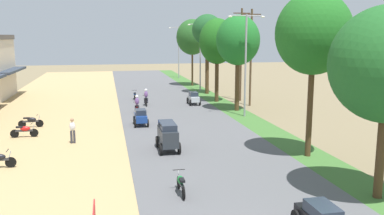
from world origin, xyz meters
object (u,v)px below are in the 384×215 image
Objects in this scene: parked_motorbike_second at (25,130)px; motorbike_ahead_second at (181,183)px; motorbike_ahead_third at (137,105)px; motorbike_ahead_fifth at (135,95)px; motorbike_ahead_fourth at (146,98)px; median_tree_fourth at (217,42)px; utility_pole_near at (251,56)px; streetlamp_near at (246,59)px; car_van_charcoal at (168,135)px; median_tree_sixth at (192,37)px; parked_motorbike_third at (31,121)px; median_tree_fifth at (207,31)px; car_hatchback_silver at (194,98)px; car_hatchback_blue at (141,117)px; utility_pole_far at (241,53)px; streetlamp_far at (179,49)px; pedestrian_on_shoulder at (72,129)px; median_tree_second at (314,34)px; median_tree_third at (238,41)px; streetlamp_mid at (200,52)px.

motorbike_ahead_second reaches higher than parked_motorbike_second.
motorbike_ahead_fifth is (0.36, 8.18, -0.28)m from motorbike_ahead_third.
motorbike_ahead_fifth is at bearing 100.99° from motorbike_ahead_fourth.
median_tree_fourth is 0.91× the size of utility_pole_near.
streetlamp_near reaches higher than car_van_charcoal.
utility_pole_near reaches higher than median_tree_sixth.
median_tree_fourth is 10.42m from motorbike_ahead_fifth.
median_tree_fifth is at bearing 41.08° from parked_motorbike_third.
motorbike_ahead_third reaches higher than motorbike_ahead_second.
car_van_charcoal is at bearing -107.20° from car_hatchback_silver.
parked_motorbike_second is at bearing 150.13° from car_van_charcoal.
parked_motorbike_second is 0.90× the size of car_hatchback_blue.
motorbike_ahead_fifth is at bearing -161.73° from median_tree_fifth.
median_tree_sixth is at bearing 89.89° from streetlamp_near.
utility_pole_far reaches higher than parked_motorbike_second.
streetlamp_far is 23.39m from motorbike_ahead_fifth.
parked_motorbike_second is 0.22× the size of streetlamp_far.
utility_pole_far is (15.99, 14.75, 4.01)m from pedestrian_on_shoulder.
car_hatchback_blue is 1.11× the size of motorbike_ahead_fourth.
median_tree_fifth is at bearing 74.18° from motorbike_ahead_second.
parked_motorbike_second is 0.20× the size of median_tree_second.
motorbike_ahead_third is at bearing 178.51° from median_tree_third.
motorbike_ahead_second is at bearing -102.46° from median_tree_sixth.
parked_motorbike_third is at bearing -151.69° from median_tree_fourth.
streetlamp_mid is at bearing 105.67° from utility_pole_far.
median_tree_second is 4.55× the size of car_hatchback_blue.
median_tree_fifth is (0.43, 25.87, 0.46)m from median_tree_second.
motorbike_ahead_fifth is at bearing 91.60° from car_van_charcoal.
utility_pole_near reaches higher than car_van_charcoal.
utility_pole_near is at bearing -9.69° from motorbike_ahead_fourth.
parked_motorbike_second is 8.23m from car_hatchback_blue.
streetlamp_near is 4.72× the size of motorbike_ahead_fourth.
median_tree_fifth is 9.33m from utility_pole_near.
car_van_charcoal is at bearing -104.33° from median_tree_sixth.
utility_pole_near is (2.64, -2.78, -1.35)m from median_tree_fourth.
car_hatchback_blue is at bearing -97.88° from motorbike_ahead_fourth.
motorbike_ahead_fourth reaches higher than pedestrian_on_shoulder.
median_tree_fifth is (17.01, 18.04, 6.81)m from parked_motorbike_second.
car_hatchback_blue is at bearing 130.95° from median_tree_second.
median_tree_fifth is 14.18m from streetlamp_near.
streetlamp_mid is 27.63m from car_van_charcoal.
median_tree_fifth reaches higher than median_tree_fourth.
utility_pole_far is 5.31× the size of motorbike_ahead_third.
motorbike_ahead_second is (-5.35, -22.72, -0.17)m from car_hatchback_silver.
motorbike_ahead_third is at bearing -168.30° from utility_pole_near.
car_hatchback_silver reaches higher than parked_motorbike_third.
median_tree_second is at bearing -68.60° from motorbike_ahead_fourth.
motorbike_ahead_third is at bearing -147.60° from car_hatchback_silver.
streetlamp_near is at bearing -90.00° from streetlamp_mid.
median_tree_fifth reaches higher than median_tree_sixth.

